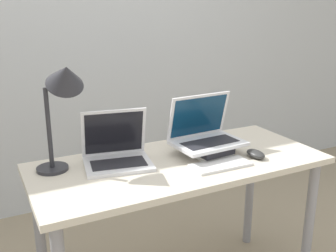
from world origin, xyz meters
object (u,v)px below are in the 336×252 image
Objects in this scene: wireless_keyboard at (221,165)px; mouse at (256,154)px; laptop_left at (117,153)px; laptop_on_books at (205,134)px; desk_lamp at (63,88)px; book_stack at (205,148)px.

wireless_keyboard is 0.21m from mouse.
wireless_keyboard is at bearing -30.91° from laptop_left.
mouse reaches higher than wireless_keyboard.
laptop_on_books reaches higher than wireless_keyboard.
desk_lamp reaches higher than wireless_keyboard.
laptop_on_books reaches higher than book_stack.
laptop_left is 0.45m from laptop_on_books.
book_stack is 0.07m from laptop_on_books.
mouse is at bearing 3.87° from wireless_keyboard.
book_stack reaches higher than wireless_keyboard.
desk_lamp is at bearing 172.46° from laptop_on_books.
mouse is (0.19, -0.17, -0.08)m from laptop_on_books.
desk_lamp is (-0.84, 0.25, 0.35)m from mouse.
laptop_left is 0.97× the size of laptop_on_books.
desk_lamp reaches higher than mouse.
desk_lamp reaches higher than laptop_on_books.
desk_lamp is at bearing 171.76° from book_stack.
desk_lamp is at bearing 163.25° from mouse.
laptop_left is 0.44m from book_stack.
mouse is (0.21, 0.01, 0.01)m from wireless_keyboard.
book_stack reaches higher than mouse.
laptop_on_books is 0.71m from desk_lamp.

